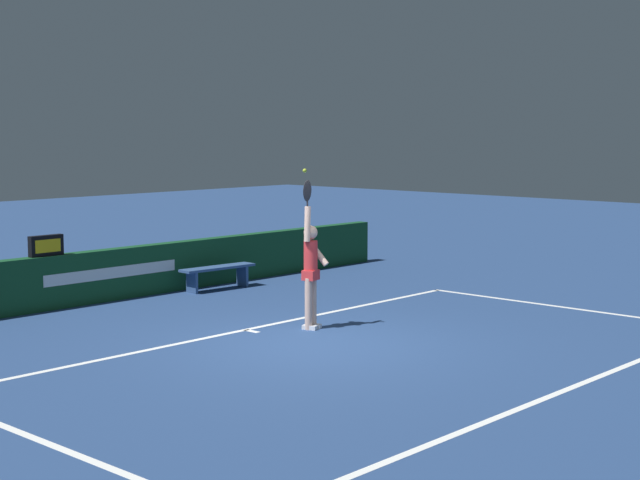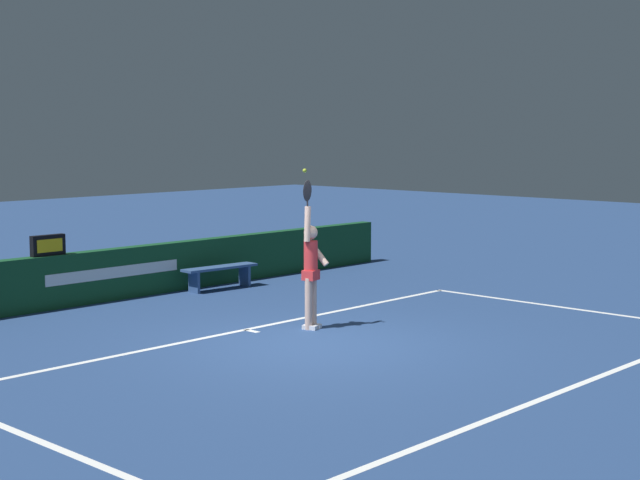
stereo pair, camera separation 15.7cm
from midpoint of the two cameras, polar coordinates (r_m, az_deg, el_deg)
The scene contains 7 objects.
ground_plane at distance 14.67m, azimuth 0.02°, elevation -6.13°, with size 60.00×60.00×0.00m, color navy.
court_lines at distance 13.88m, azimuth 3.73°, elevation -6.86°, with size 10.65×5.69×0.00m.
back_wall at distance 18.66m, azimuth -12.27°, elevation -2.03°, with size 15.18×0.28×0.97m.
speed_display at distance 17.93m, azimuth -15.42°, elevation -0.30°, with size 0.65×0.13×0.37m.
tennis_player at distance 15.61m, azimuth -0.25°, elevation -1.62°, with size 0.49×0.42×2.43m.
tennis_ball at distance 15.29m, azimuth -0.61°, elevation 4.09°, with size 0.06×0.06×0.06m.
courtside_bench_near at distance 19.64m, azimuth -5.66°, elevation -1.85°, with size 1.69×0.48×0.47m.
Camera 2 is at (-10.40, -9.83, 3.21)m, focal length 54.60 mm.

